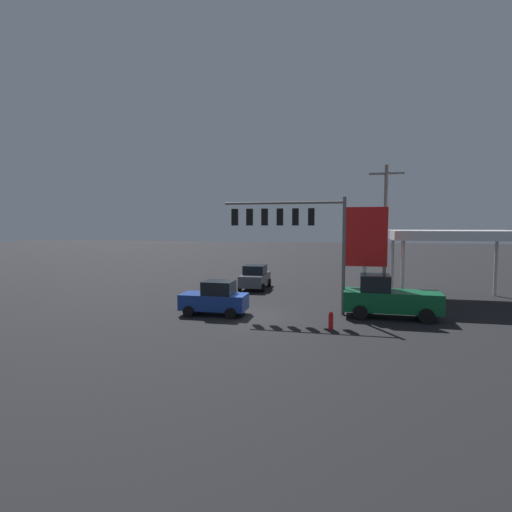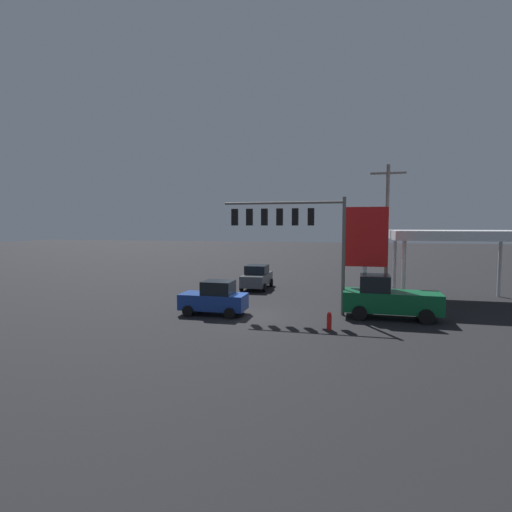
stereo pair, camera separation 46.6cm
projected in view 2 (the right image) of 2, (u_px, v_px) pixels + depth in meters
ground_plane at (248, 315)px, 22.93m from camera, size 200.00×200.00×0.00m
traffic_signal_assembly at (289, 224)px, 23.37m from camera, size 7.16×0.43×6.77m
utility_pole at (387, 228)px, 28.01m from camera, size 2.40×0.26×9.38m
gas_station_canopy at (456, 236)px, 26.77m from camera, size 8.41×6.80×4.82m
price_sign at (365, 240)px, 23.63m from camera, size 2.58×0.27×6.24m
sedan_far at (257, 277)px, 32.47m from camera, size 2.11×4.42×1.93m
hatchback_crossing at (215, 298)px, 23.09m from camera, size 3.81×1.98×1.97m
pickup_parked at (388, 298)px, 22.16m from camera, size 5.25×2.36×2.40m
fire_hydrant at (329, 321)px, 19.75m from camera, size 0.24×0.24×0.88m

